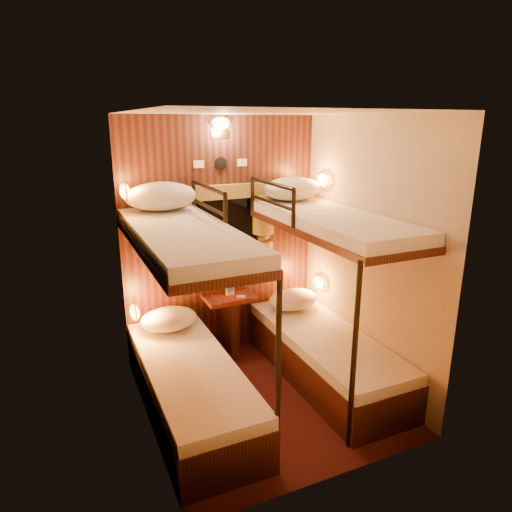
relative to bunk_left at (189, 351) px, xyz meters
name	(u,v)px	position (x,y,z in m)	size (l,w,h in m)	color
floor	(265,397)	(0.65, -0.07, -0.56)	(2.10, 2.10, 0.00)	#3B1110
ceiling	(267,112)	(0.65, -0.07, 1.84)	(2.10, 2.10, 0.00)	silver
wall_back	(221,238)	(0.65, 0.98, 0.64)	(2.40, 2.40, 0.00)	#C6B293
wall_front	(339,316)	(0.65, -1.12, 0.64)	(2.40, 2.40, 0.00)	#C6B293
wall_left	(141,285)	(-0.35, -0.07, 0.64)	(2.40, 2.40, 0.00)	#C6B293
wall_right	(367,253)	(1.65, -0.07, 0.64)	(2.40, 2.40, 0.00)	#C6B293
back_panel	(222,239)	(0.65, 0.97, 0.64)	(2.00, 0.03, 2.40)	black
bunk_left	(189,351)	(0.00, 0.00, 0.00)	(0.72, 1.90, 1.82)	black
bunk_right	(326,323)	(1.30, 0.00, 0.00)	(0.72, 1.90, 1.82)	black
window	(223,241)	(0.65, 0.94, 0.62)	(1.00, 0.12, 0.79)	black
curtains	(224,234)	(0.65, 0.90, 0.71)	(1.10, 0.22, 1.00)	olive
back_fixtures	(221,131)	(0.65, 0.93, 1.69)	(0.54, 0.09, 0.48)	black
reading_lamps	(234,243)	(0.65, 0.63, 0.68)	(2.00, 0.20, 1.25)	orange
table	(230,317)	(0.65, 0.78, -0.14)	(0.50, 0.34, 0.66)	#5B1714
bottle_left	(228,287)	(0.64, 0.80, 0.18)	(0.06, 0.06, 0.21)	#99BFE5
bottle_right	(231,286)	(0.67, 0.80, 0.19)	(0.07, 0.07, 0.23)	#99BFE5
sachet_a	(241,297)	(0.75, 0.70, 0.09)	(0.09, 0.07, 0.01)	silver
sachet_b	(238,294)	(0.74, 0.78, 0.09)	(0.06, 0.05, 0.00)	silver
pillow_lower_left	(169,319)	(0.00, 0.67, 0.00)	(0.53, 0.38, 0.21)	silver
pillow_lower_right	(293,299)	(1.30, 0.63, 0.00)	(0.53, 0.38, 0.21)	silver
pillow_upper_left	(161,196)	(0.00, 0.69, 1.15)	(0.62, 0.45, 0.25)	silver
pillow_upper_right	(292,189)	(1.30, 0.70, 1.14)	(0.58, 0.42, 0.23)	silver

